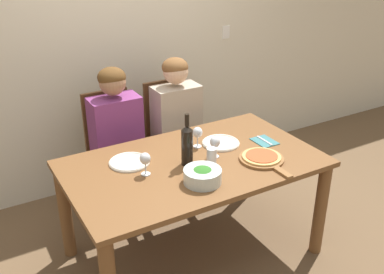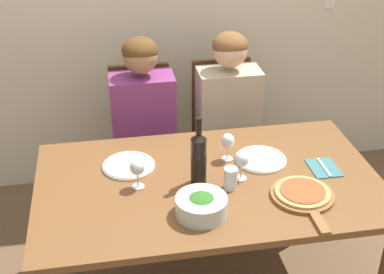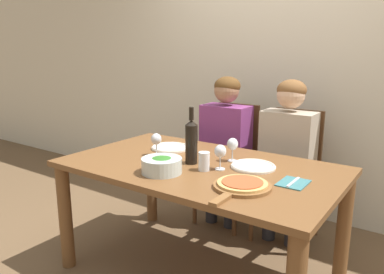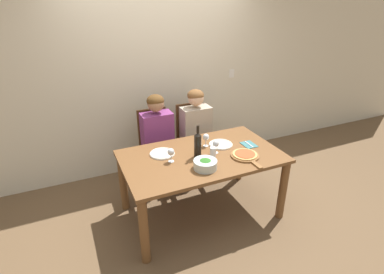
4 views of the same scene
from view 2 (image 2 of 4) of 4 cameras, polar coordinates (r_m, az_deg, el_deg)
The scene contains 15 objects.
dining_table at distance 2.70m, azimuth 1.77°, elevation -6.69°, with size 1.68×0.99×0.75m.
chair_left at distance 3.44m, azimuth -5.21°, elevation -0.23°, with size 0.42×0.42×0.99m.
chair_right at distance 3.51m, azimuth 3.37°, elevation 0.52°, with size 0.42×0.42×0.99m.
person_woman at distance 3.23m, azimuth -5.18°, elevation 2.14°, with size 0.47×0.51×1.24m.
person_man at distance 3.31m, azimuth 3.94°, elevation 2.87°, with size 0.47×0.51×1.24m.
wine_bottle at distance 2.53m, azimuth 0.71°, elevation -2.18°, with size 0.08×0.08×0.35m.
broccoli_bowl at distance 2.38m, azimuth 1.01°, elevation -7.34°, with size 0.23×0.23×0.10m.
dinner_plate_left at distance 2.74m, azimuth -6.77°, elevation -3.02°, with size 0.27×0.27×0.02m.
dinner_plate_right at distance 2.79m, azimuth 7.33°, elevation -2.36°, with size 0.27×0.27×0.02m.
pizza_on_board at distance 2.55m, azimuth 11.76°, elevation -6.04°, with size 0.30×0.44×0.04m.
wine_glass_left at distance 2.53m, azimuth -5.87°, elevation -3.39°, with size 0.07×0.07×0.15m.
wine_glass_right at distance 2.74m, azimuth 3.84°, elevation -0.52°, with size 0.07×0.07×0.15m.
wine_glass_centre at distance 2.59m, azimuth 5.30°, elevation -2.54°, with size 0.07×0.07×0.15m.
water_tumbler at distance 2.55m, azimuth 4.15°, elevation -4.42°, with size 0.07×0.07×0.11m.
fork_on_napkin at distance 2.79m, azimuth 13.87°, elevation -3.21°, with size 0.14×0.18×0.01m.
Camera 2 is at (-0.46, -2.13, 2.22)m, focal length 50.00 mm.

